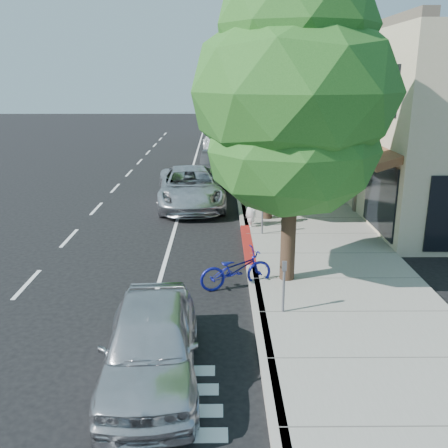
{
  "coord_description": "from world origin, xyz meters",
  "views": [
    {
      "loc": [
        -0.92,
        -14.61,
        5.49
      ],
      "look_at": [
        -0.8,
        -0.83,
        1.35
      ],
      "focal_mm": 40.0,
      "sensor_mm": 36.0,
      "label": 1
    }
  ],
  "objects_px": {
    "street_tree_0": "(294,96)",
    "street_tree_4": "(245,88)",
    "street_tree_5": "(242,91)",
    "street_tree_1": "(270,102)",
    "street_tree_3": "(250,84)",
    "dark_suv_far": "(223,139)",
    "near_car_a": "(151,343)",
    "dark_sedan": "(218,167)",
    "white_pickup": "(221,144)",
    "bicycle": "(236,269)",
    "silver_suv": "(190,187)",
    "cyclist": "(252,206)",
    "pedestrian": "(274,164)",
    "street_tree_2": "(258,100)"
  },
  "relations": [
    {
      "from": "dark_suv_far",
      "to": "pedestrian",
      "type": "xyz_separation_m",
      "value": [
        2.6,
        -11.59,
        0.12
      ]
    },
    {
      "from": "street_tree_0",
      "to": "dark_suv_far",
      "type": "height_order",
      "value": "street_tree_0"
    },
    {
      "from": "street_tree_4",
      "to": "silver_suv",
      "type": "bearing_deg",
      "value": -101.29
    },
    {
      "from": "street_tree_2",
      "to": "silver_suv",
      "type": "bearing_deg",
      "value": -131.36
    },
    {
      "from": "street_tree_1",
      "to": "dark_sedan",
      "type": "bearing_deg",
      "value": 104.64
    },
    {
      "from": "silver_suv",
      "to": "street_tree_0",
      "type": "bearing_deg",
      "value": -75.06
    },
    {
      "from": "dark_sedan",
      "to": "dark_suv_far",
      "type": "height_order",
      "value": "dark_suv_far"
    },
    {
      "from": "street_tree_4",
      "to": "silver_suv",
      "type": "height_order",
      "value": "street_tree_4"
    },
    {
      "from": "near_car_a",
      "to": "white_pickup",
      "type": "bearing_deg",
      "value": 83.59
    },
    {
      "from": "cyclist",
      "to": "street_tree_2",
      "type": "bearing_deg",
      "value": -10.22
    },
    {
      "from": "silver_suv",
      "to": "white_pickup",
      "type": "distance_m",
      "value": 13.91
    },
    {
      "from": "street_tree_4",
      "to": "pedestrian",
      "type": "xyz_separation_m",
      "value": [
        1.01,
        -10.68,
        -3.59
      ]
    },
    {
      "from": "street_tree_2",
      "to": "pedestrian",
      "type": "bearing_deg",
      "value": 52.42
    },
    {
      "from": "street_tree_0",
      "to": "silver_suv",
      "type": "bearing_deg",
      "value": 110.08
    },
    {
      "from": "street_tree_0",
      "to": "street_tree_4",
      "type": "height_order",
      "value": "street_tree_0"
    },
    {
      "from": "street_tree_2",
      "to": "bicycle",
      "type": "xyz_separation_m",
      "value": [
        -1.4,
        -12.27,
        -3.8
      ]
    },
    {
      "from": "street_tree_1",
      "to": "street_tree_3",
      "type": "distance_m",
      "value": 12.01
    },
    {
      "from": "cyclist",
      "to": "dark_sedan",
      "type": "relative_size",
      "value": 0.36
    },
    {
      "from": "street_tree_1",
      "to": "bicycle",
      "type": "xyz_separation_m",
      "value": [
        -1.4,
        -6.27,
        -4.01
      ]
    },
    {
      "from": "dark_suv_far",
      "to": "street_tree_4",
      "type": "bearing_deg",
      "value": -25.56
    },
    {
      "from": "street_tree_3",
      "to": "street_tree_4",
      "type": "distance_m",
      "value": 6.01
    },
    {
      "from": "street_tree_2",
      "to": "pedestrian",
      "type": "distance_m",
      "value": 3.7
    },
    {
      "from": "street_tree_2",
      "to": "street_tree_1",
      "type": "bearing_deg",
      "value": -90.0
    },
    {
      "from": "near_car_a",
      "to": "street_tree_0",
      "type": "bearing_deg",
      "value": 51.49
    },
    {
      "from": "cyclist",
      "to": "pedestrian",
      "type": "height_order",
      "value": "pedestrian"
    },
    {
      "from": "dark_sedan",
      "to": "white_pickup",
      "type": "height_order",
      "value": "white_pickup"
    },
    {
      "from": "street_tree_3",
      "to": "white_pickup",
      "type": "relative_size",
      "value": 1.39
    },
    {
      "from": "dark_suv_far",
      "to": "near_car_a",
      "type": "xyz_separation_m",
      "value": [
        -1.52,
        -29.33,
        -0.16
      ]
    },
    {
      "from": "street_tree_5",
      "to": "white_pickup",
      "type": "bearing_deg",
      "value": -102.76
    },
    {
      "from": "bicycle",
      "to": "pedestrian",
      "type": "xyz_separation_m",
      "value": [
        2.41,
        13.59,
        0.49
      ]
    },
    {
      "from": "street_tree_1",
      "to": "silver_suv",
      "type": "xyz_separation_m",
      "value": [
        -3.1,
        2.48,
        -3.71
      ]
    },
    {
      "from": "street_tree_0",
      "to": "street_tree_4",
      "type": "relative_size",
      "value": 1.08
    },
    {
      "from": "street_tree_4",
      "to": "street_tree_0",
      "type": "bearing_deg",
      "value": -90.0
    },
    {
      "from": "street_tree_0",
      "to": "white_pickup",
      "type": "height_order",
      "value": "street_tree_0"
    },
    {
      "from": "street_tree_4",
      "to": "bicycle",
      "type": "height_order",
      "value": "street_tree_4"
    },
    {
      "from": "dark_sedan",
      "to": "pedestrian",
      "type": "relative_size",
      "value": 2.86
    },
    {
      "from": "street_tree_0",
      "to": "street_tree_5",
      "type": "xyz_separation_m",
      "value": [
        -0.0,
        30.0,
        -0.79
      ]
    },
    {
      "from": "street_tree_0",
      "to": "bicycle",
      "type": "bearing_deg",
      "value": -168.99
    },
    {
      "from": "street_tree_2",
      "to": "silver_suv",
      "type": "height_order",
      "value": "street_tree_2"
    },
    {
      "from": "street_tree_3",
      "to": "dark_sedan",
      "type": "bearing_deg",
      "value": -112.51
    },
    {
      "from": "near_car_a",
      "to": "cyclist",
      "type": "bearing_deg",
      "value": 71.93
    },
    {
      "from": "white_pickup",
      "to": "dark_suv_far",
      "type": "distance_m",
      "value": 2.59
    },
    {
      "from": "street_tree_3",
      "to": "dark_sedan",
      "type": "relative_size",
      "value": 1.65
    },
    {
      "from": "bicycle",
      "to": "silver_suv",
      "type": "distance_m",
      "value": 8.92
    },
    {
      "from": "street_tree_0",
      "to": "near_car_a",
      "type": "relative_size",
      "value": 1.89
    },
    {
      "from": "street_tree_5",
      "to": "cyclist",
      "type": "relative_size",
      "value": 3.79
    },
    {
      "from": "dark_sedan",
      "to": "white_pickup",
      "type": "bearing_deg",
      "value": 92.13
    },
    {
      "from": "street_tree_5",
      "to": "street_tree_0",
      "type": "bearing_deg",
      "value": -90.0
    },
    {
      "from": "street_tree_4",
      "to": "dark_suv_far",
      "type": "height_order",
      "value": "street_tree_4"
    },
    {
      "from": "street_tree_1",
      "to": "dark_sedan",
      "type": "height_order",
      "value": "street_tree_1"
    }
  ]
}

